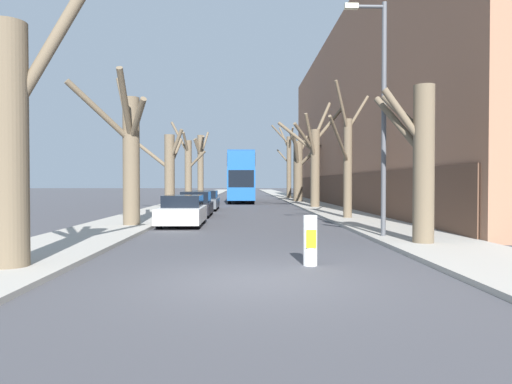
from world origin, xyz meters
name	(u,v)px	position (x,y,z in m)	size (l,w,h in m)	color
ground_plane	(255,281)	(0.00, 0.00, 0.00)	(300.00, 300.00, 0.00)	#424247
sidewalk_left	(202,197)	(-5.53, 50.00, 0.06)	(3.17, 120.00, 0.12)	#A39E93
sidewalk_right	(288,197)	(5.53, 50.00, 0.06)	(3.17, 120.00, 0.12)	#A39E93
building_facade_right	(394,117)	(12.10, 28.22, 7.23)	(10.08, 47.00, 14.49)	#93664C
street_tree_left_0	(8,130)	(-5.17, 1.03, 2.99)	(3.18, 1.44, 6.27)	brown
street_tree_left_1	(129,152)	(-4.99, 10.44, 3.17)	(3.14, 3.64, 6.54)	brown
street_tree_left_2	(169,169)	(-5.12, 21.30, 2.77)	(4.07, 2.44, 5.34)	brown
street_tree_left_3	(188,169)	(-5.02, 31.01, 3.10)	(3.19, 1.87, 7.22)	brown
street_tree_left_4	(201,164)	(-4.94, 41.90, 3.93)	(1.53, 4.18, 7.69)	brown
street_tree_right_0	(420,159)	(5.00, 4.60, 2.58)	(1.54, 2.26, 4.74)	brown
street_tree_right_1	(347,162)	(5.02, 14.12, 2.94)	(2.72, 3.20, 6.84)	brown
street_tree_right_2	(314,159)	(4.98, 24.49, 3.59)	(4.93, 2.86, 7.87)	brown
street_tree_right_3	(298,167)	(5.08, 34.92, 3.40)	(3.16, 3.77, 6.88)	brown
street_tree_right_4	(288,163)	(5.02, 44.23, 4.19)	(2.47, 4.63, 8.56)	brown
double_decker_bus	(241,175)	(-0.40, 34.97, 2.66)	(2.44, 10.22, 4.71)	#19519E
parked_car_0	(183,211)	(-2.88, 11.23, 0.64)	(1.83, 3.97, 1.33)	silver
parked_car_1	(196,205)	(-2.88, 16.80, 0.65)	(1.73, 4.01, 1.38)	black
parked_car_2	(205,201)	(-2.88, 22.90, 0.64)	(1.83, 4.56, 1.33)	#4C5156
lamp_post	(381,107)	(4.32, 6.24, 4.37)	(1.40, 0.20, 7.81)	#4C4F54
traffic_bollard	(310,240)	(1.29, 1.55, 0.57)	(0.32, 0.33, 1.14)	white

